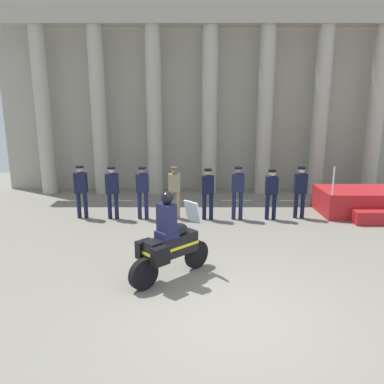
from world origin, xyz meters
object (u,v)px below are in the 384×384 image
Objects in this scene: officer_in_row_6 at (272,191)px; officer_in_row_2 at (143,189)px; reviewing_stand at (366,202)px; officer_in_row_4 at (208,190)px; motorcycle_with_rider at (169,243)px; officer_in_row_1 at (112,189)px; officer_in_row_5 at (238,189)px; officer_in_row_0 at (81,188)px; officer_in_row_3 at (175,188)px; officer_in_row_7 at (301,188)px.

officer_in_row_2 is at bearing 0.53° from officer_in_row_6.
officer_in_row_4 is at bearing -173.29° from reviewing_stand.
motorcycle_with_rider is (-2.99, -4.18, -0.16)m from officer_in_row_6.
officer_in_row_1 is 0.99× the size of officer_in_row_5.
reviewing_stand is at bearing -168.17° from officer_in_row_6.
officer_in_row_5 is (0.94, 0.02, 0.04)m from officer_in_row_4.
motorcycle_with_rider is at bearing -142.76° from reviewing_stand.
motorcycle_with_rider reaches higher than officer_in_row_0.
officer_in_row_5 is at bearing -179.50° from officer_in_row_1.
officer_in_row_2 is at bearing 61.36° from motorcycle_with_rider.
officer_in_row_0 is 1.02× the size of officer_in_row_3.
officer_in_row_1 is (-8.36, -0.54, 0.60)m from reviewing_stand.
reviewing_stand is 9.40m from officer_in_row_0.
officer_in_row_7 is at bearing -177.52° from officer_in_row_2.
officer_in_row_4 is (2.07, -0.08, -0.03)m from officer_in_row_2.
officer_in_row_4 is 4.28m from motorcycle_with_rider.
officer_in_row_6 is at bearing -179.42° from officer_in_row_1.
officer_in_row_2 reaches higher than officer_in_row_4.
officer_in_row_5 is (3.02, -0.05, 0.01)m from officer_in_row_2.
reviewing_stand reaches higher than officer_in_row_2.
officer_in_row_3 is at bearing -176.05° from officer_in_row_1.
reviewing_stand is at bearing -175.82° from officer_in_row_0.
officer_in_row_1 is at bearing 176.72° from officer_in_row_0.
motorcycle_with_rider is at bearing 49.10° from officer_in_row_7.
officer_in_row_4 is at bearing 179.29° from officer_in_row_2.
officer_in_row_3 reaches higher than officer_in_row_4.
reviewing_stand reaches higher than officer_in_row_7.
officer_in_row_1 is 1.01× the size of officer_in_row_3.
officer_in_row_2 is 0.99× the size of officer_in_row_5.
officer_in_row_0 is 2.98m from officer_in_row_3.
officer_in_row_0 is at bearing -1.00° from officer_in_row_4.
reviewing_stand is at bearing -174.57° from officer_in_row_3.
officer_in_row_3 is 3.08m from officer_in_row_6.
reviewing_stand is at bearing -5.88° from motorcycle_with_rider.
officer_in_row_0 reaches higher than officer_in_row_5.
officer_in_row_1 is 3.04m from officer_in_row_4.
motorcycle_with_rider reaches higher than officer_in_row_7.
reviewing_stand is 3.41m from officer_in_row_6.
officer_in_row_5 is 2.03m from officer_in_row_7.
officer_in_row_5 is at bearing 0.91° from officer_in_row_6.
officer_in_row_5 is at bearing -177.16° from officer_in_row_4.
officer_in_row_4 is (4.05, -0.17, -0.04)m from officer_in_row_0.
officer_in_row_1 is at bearing 2.21° from officer_in_row_7.
officer_in_row_7 is (2.96, 0.17, 0.02)m from officer_in_row_4.
officer_in_row_0 is 1.00× the size of officer_in_row_5.
officer_in_row_5 is at bearing 177.12° from officer_in_row_3.
officer_in_row_3 is (1.97, 0.09, -0.01)m from officer_in_row_1.
officer_in_row_4 is 2.01m from officer_in_row_6.
officer_in_row_0 is 6.06m from officer_in_row_6.
officer_in_row_0 reaches higher than officer_in_row_6.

